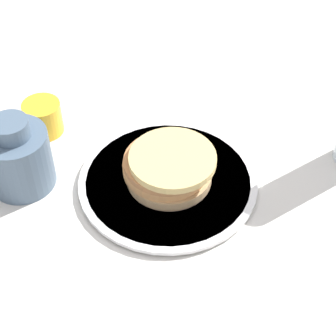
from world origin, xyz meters
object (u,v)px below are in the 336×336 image
at_px(plate, 168,182).
at_px(pancake_stack, 168,167).
at_px(juice_glass, 43,118).
at_px(cream_jug, 18,157).

relative_size(plate, pancake_stack, 1.96).
height_order(plate, pancake_stack, pancake_stack).
height_order(juice_glass, cream_jug, cream_jug).
height_order(pancake_stack, juice_glass, pancake_stack).
bearing_deg(pancake_stack, juice_glass, -123.31).
bearing_deg(cream_jug, pancake_stack, 86.03).
bearing_deg(cream_jug, juice_glass, 170.13).
relative_size(plate, cream_jug, 2.25).
distance_m(pancake_stack, juice_glass, 0.27).
distance_m(plate, juice_glass, 0.27).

